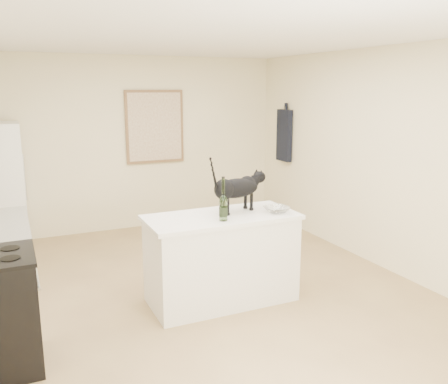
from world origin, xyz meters
TOP-DOWN VIEW (x-y plane):
  - floor at (0.00, 0.00)m, footprint 5.50×5.50m
  - ceiling at (0.00, 0.00)m, footprint 5.50×5.50m
  - wall_back at (0.00, 2.75)m, footprint 4.50×0.00m
  - wall_front at (0.00, -2.75)m, footprint 4.50×0.00m
  - wall_right at (2.25, 0.00)m, footprint 0.00×5.50m
  - island_base at (0.10, -0.20)m, footprint 1.44×0.67m
  - island_top at (0.10, -0.20)m, footprint 1.50×0.70m
  - artwork_frame at (0.30, 2.72)m, footprint 0.90×0.03m
  - artwork_canvas at (0.30, 2.70)m, footprint 0.82×0.00m
  - hanging_garment at (2.19, 2.05)m, footprint 0.08×0.34m
  - black_cat at (0.29, -0.15)m, footprint 0.65×0.33m
  - wine_bottle at (0.04, -0.38)m, footprint 0.08×0.08m
  - glass_bowl at (0.64, -0.34)m, footprint 0.25×0.25m
  - fridge_paper at (-1.60, 2.33)m, footprint 0.01×0.15m

SIDE VIEW (x-z plane):
  - floor at x=0.00m, z-range 0.00..0.00m
  - island_base at x=0.10m, z-range 0.00..0.86m
  - island_top at x=0.10m, z-range 0.86..0.90m
  - glass_bowl at x=0.64m, z-range 0.90..0.96m
  - wine_bottle at x=0.04m, z-range 0.90..1.27m
  - black_cat at x=0.29m, z-range 0.90..1.34m
  - fridge_paper at x=-1.60m, z-range 1.15..1.34m
  - wall_back at x=0.00m, z-range -0.95..3.55m
  - wall_front at x=0.00m, z-range -0.95..3.55m
  - wall_right at x=2.25m, z-range -1.45..4.05m
  - hanging_garment at x=2.19m, z-range 1.00..1.80m
  - artwork_frame at x=0.30m, z-range 1.00..2.10m
  - artwork_canvas at x=0.30m, z-range 1.04..2.06m
  - ceiling at x=0.00m, z-range 2.60..2.60m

